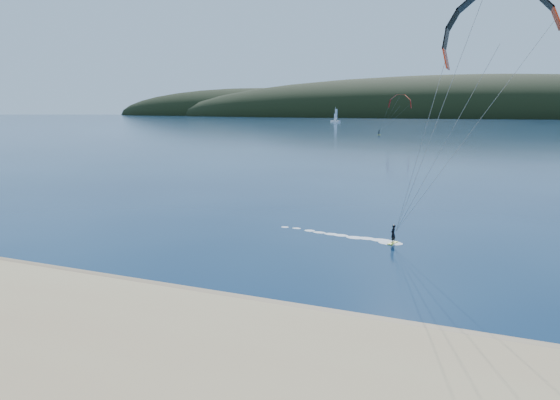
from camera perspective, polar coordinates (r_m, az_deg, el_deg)
name	(u,v)px	position (r m, az deg, el deg)	size (l,w,h in m)	color
ground	(125,323)	(28.21, -16.57, -12.74)	(1800.00, 1800.00, 0.00)	#081F3C
wet_sand	(176,293)	(31.51, -11.27, -9.97)	(220.00, 2.50, 0.10)	#886B4F
headland	(494,117)	(765.31, 22.32, 8.38)	(1200.00, 310.00, 140.00)	black
kitesurfer_near	(490,56)	(35.78, 21.95, 14.38)	(21.44, 8.51, 17.56)	#B4C817
kitesurfer_far	(400,106)	(218.15, 12.93, 9.97)	(13.92, 4.87, 14.49)	#B4C817
sailboat	(335,121)	(433.58, 6.07, 8.57)	(8.88, 5.96, 12.42)	white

